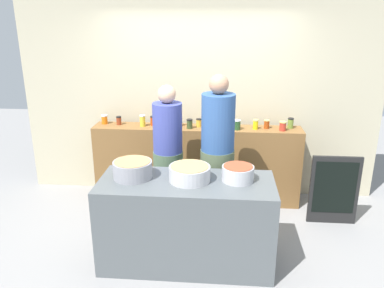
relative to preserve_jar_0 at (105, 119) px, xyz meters
The scene contains 25 objects.
ground 2.01m from the preserve_jar_0, 43.23° to the right, with size 12.00×12.00×0.00m, color gray.
storefront_wall 1.33m from the preserve_jar_0, 13.18° to the left, with size 4.80×0.12×3.00m, color #B9B091.
display_shelf 1.36m from the preserve_jar_0, ahead, with size 2.70×0.36×1.03m, color brown.
prep_table 2.02m from the preserve_jar_0, 49.79° to the right, with size 1.70×0.70×0.89m, color #4F5558.
preserve_jar_0 is the anchor object (origin of this frame).
preserve_jar_1 0.20m from the preserve_jar_0, ahead, with size 0.07×0.07×0.11m.
preserve_jar_2 0.53m from the preserve_jar_0, ahead, with size 0.07×0.07×0.15m.
preserve_jar_3 0.66m from the preserve_jar_0, ahead, with size 0.08×0.08×0.12m.
preserve_jar_4 0.83m from the preserve_jar_0, ahead, with size 0.08×0.08×0.11m.
preserve_jar_5 1.00m from the preserve_jar_0, ahead, with size 0.08×0.08×0.12m.
preserve_jar_6 1.15m from the preserve_jar_0, ahead, with size 0.08×0.08×0.12m.
preserve_jar_7 1.26m from the preserve_jar_0, ahead, with size 0.07×0.07×0.11m.
preserve_jar_8 1.47m from the preserve_jar_0, ahead, with size 0.07×0.07×0.11m.
preserve_jar_9 1.59m from the preserve_jar_0, ahead, with size 0.07×0.07×0.10m.
preserve_jar_10 1.75m from the preserve_jar_0, ahead, with size 0.09×0.09×0.12m.
preserve_jar_11 1.98m from the preserve_jar_0, ahead, with size 0.07×0.07×0.12m.
preserve_jar_12 2.13m from the preserve_jar_0, ahead, with size 0.07×0.07×0.11m.
preserve_jar_13 2.32m from the preserve_jar_0, ahead, with size 0.09×0.09×0.12m.
preserve_jar_14 2.43m from the preserve_jar_0, ahead, with size 0.08×0.08×0.13m.
cooking_pot_left 1.58m from the preserve_jar_0, 63.45° to the right, with size 0.38×0.38×0.17m.
cooking_pot_center 1.92m from the preserve_jar_0, 48.60° to the right, with size 0.40×0.40×0.15m.
cooking_pot_right 2.22m from the preserve_jar_0, 38.95° to the right, with size 0.31×0.31×0.15m.
cook_with_tongs 1.24m from the preserve_jar_0, 37.19° to the right, with size 0.34×0.34×1.69m.
cook_in_cap 1.76m from the preserve_jar_0, 29.56° to the right, with size 0.37×0.37×1.83m.
chalkboard_sign 3.03m from the preserve_jar_0, 10.71° to the right, with size 0.57×0.05×0.86m.
Camera 1 is at (0.34, -3.68, 2.41)m, focal length 36.10 mm.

